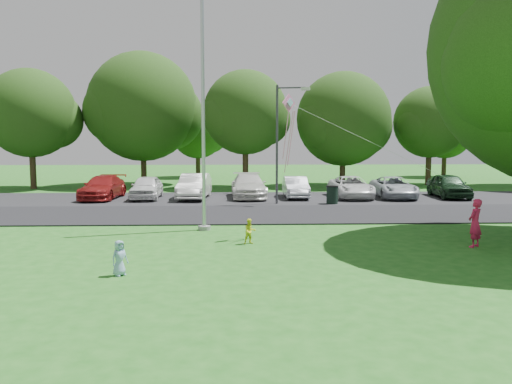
{
  "coord_description": "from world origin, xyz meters",
  "views": [
    {
      "loc": [
        -2.18,
        -14.49,
        3.49
      ],
      "look_at": [
        -1.49,
        4.0,
        1.6
      ],
      "focal_mm": 35.0,
      "sensor_mm": 36.0,
      "label": 1
    }
  ],
  "objects_px": {
    "woman": "(475,223)",
    "flagpole": "(203,124)",
    "trash_can": "(332,195)",
    "child_blue": "(120,258)",
    "kite": "(292,116)",
    "child_yellow": "(250,231)",
    "street_lamp": "(282,133)"
  },
  "relations": [
    {
      "from": "woman",
      "to": "child_blue",
      "type": "distance_m",
      "value": 11.33
    },
    {
      "from": "woman",
      "to": "kite",
      "type": "distance_m",
      "value": 7.11
    },
    {
      "from": "flagpole",
      "to": "woman",
      "type": "relative_size",
      "value": 6.22
    },
    {
      "from": "trash_can",
      "to": "kite",
      "type": "distance_m",
      "value": 10.53
    },
    {
      "from": "child_blue",
      "to": "kite",
      "type": "bearing_deg",
      "value": -0.66
    },
    {
      "from": "woman",
      "to": "kite",
      "type": "relative_size",
      "value": 0.26
    },
    {
      "from": "woman",
      "to": "kite",
      "type": "bearing_deg",
      "value": -56.93
    },
    {
      "from": "flagpole",
      "to": "trash_can",
      "type": "xyz_separation_m",
      "value": [
        6.53,
        7.6,
        -3.63
      ]
    },
    {
      "from": "trash_can",
      "to": "flagpole",
      "type": "bearing_deg",
      "value": -130.65
    },
    {
      "from": "woman",
      "to": "child_yellow",
      "type": "xyz_separation_m",
      "value": [
        -7.4,
        0.79,
        -0.37
      ]
    },
    {
      "from": "child_yellow",
      "to": "kite",
      "type": "bearing_deg",
      "value": 17.52
    },
    {
      "from": "trash_can",
      "to": "child_blue",
      "type": "distance_m",
      "value": 16.49
    },
    {
      "from": "trash_can",
      "to": "child_yellow",
      "type": "relative_size",
      "value": 1.21
    },
    {
      "from": "trash_can",
      "to": "child_yellow",
      "type": "distance_m",
      "value": 11.42
    },
    {
      "from": "flagpole",
      "to": "trash_can",
      "type": "bearing_deg",
      "value": 49.35
    },
    {
      "from": "flagpole",
      "to": "child_yellow",
      "type": "distance_m",
      "value": 4.96
    },
    {
      "from": "woman",
      "to": "flagpole",
      "type": "bearing_deg",
      "value": -60.2
    },
    {
      "from": "street_lamp",
      "to": "woman",
      "type": "distance_m",
      "value": 12.88
    },
    {
      "from": "flagpole",
      "to": "trash_can",
      "type": "distance_m",
      "value": 10.66
    },
    {
      "from": "flagpole",
      "to": "child_yellow",
      "type": "bearing_deg",
      "value": -57.95
    },
    {
      "from": "street_lamp",
      "to": "child_yellow",
      "type": "relative_size",
      "value": 7.49
    },
    {
      "from": "kite",
      "to": "child_blue",
      "type": "bearing_deg",
      "value": -177.13
    },
    {
      "from": "street_lamp",
      "to": "child_yellow",
      "type": "distance_m",
      "value": 11.22
    },
    {
      "from": "street_lamp",
      "to": "trash_can",
      "type": "height_order",
      "value": "street_lamp"
    },
    {
      "from": "flagpole",
      "to": "child_yellow",
      "type": "xyz_separation_m",
      "value": [
        1.73,
        -2.77,
        -3.73
      ]
    },
    {
      "from": "woman",
      "to": "child_yellow",
      "type": "bearing_deg",
      "value": -45.02
    },
    {
      "from": "street_lamp",
      "to": "child_yellow",
      "type": "height_order",
      "value": "street_lamp"
    },
    {
      "from": "trash_can",
      "to": "child_blue",
      "type": "height_order",
      "value": "trash_can"
    },
    {
      "from": "trash_can",
      "to": "child_blue",
      "type": "bearing_deg",
      "value": -120.15
    },
    {
      "from": "street_lamp",
      "to": "woman",
      "type": "relative_size",
      "value": 4.06
    },
    {
      "from": "trash_can",
      "to": "woman",
      "type": "xyz_separation_m",
      "value": [
        2.61,
        -11.16,
        0.27
      ]
    },
    {
      "from": "flagpole",
      "to": "kite",
      "type": "bearing_deg",
      "value": -26.76
    }
  ]
}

